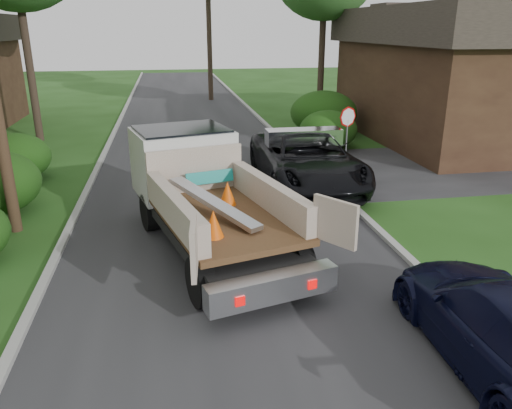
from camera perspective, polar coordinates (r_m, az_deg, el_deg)
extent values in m
plane|color=#1F4513|center=(9.97, -1.16, -11.78)|extent=(120.00, 120.00, 0.00)
cube|color=#28282B|center=(19.17, -5.78, 3.79)|extent=(8.00, 90.00, 0.02)
cube|color=#28282B|center=(22.51, 26.64, 4.17)|extent=(16.00, 7.00, 0.02)
cube|color=#9E9E99|center=(19.32, -18.01, 3.21)|extent=(0.20, 90.00, 0.12)
cube|color=#9E9E99|center=(19.86, 6.12, 4.50)|extent=(0.20, 90.00, 0.12)
cylinder|color=slate|center=(19.05, 10.25, 6.56)|extent=(0.06, 0.06, 2.00)
cylinder|color=#B20A0A|center=(18.84, 10.45, 9.82)|extent=(0.71, 0.32, 0.76)
cube|color=#351F15|center=(26.74, 22.90, 11.77)|extent=(9.00, 12.00, 4.50)
cube|color=#332B26|center=(26.58, 23.80, 18.26)|extent=(9.72, 12.96, 1.60)
cube|color=#332B26|center=(26.59, 24.05, 19.97)|extent=(9.72, 1.80, 0.20)
ellipsoid|color=#1A3F0E|center=(19.71, -26.05, 4.86)|extent=(2.60, 2.60, 1.70)
ellipsoid|color=#1A3F0E|center=(22.97, 8.27, 8.49)|extent=(2.60, 2.60, 1.70)
ellipsoid|color=#1A3F0E|center=(25.95, 7.74, 10.35)|extent=(3.38, 3.38, 2.21)
cylinder|color=#2D2119|center=(26.18, -24.78, 16.37)|extent=(0.36, 0.36, 9.00)
cylinder|color=#2D2119|center=(29.76, 7.56, 17.61)|extent=(0.36, 0.36, 8.50)
cylinder|color=#2D2119|center=(38.56, -5.41, 19.95)|extent=(0.36, 0.36, 11.00)
cylinder|color=black|center=(13.72, -12.03, -0.80)|extent=(0.58, 1.07, 1.02)
cylinder|color=black|center=(14.28, -3.59, 0.43)|extent=(0.58, 1.07, 1.02)
cylinder|color=black|center=(9.89, -6.32, -8.77)|extent=(0.58, 1.07, 1.02)
cylinder|color=black|center=(10.66, 4.81, -6.51)|extent=(0.58, 1.07, 1.02)
cube|color=black|center=(12.07, -4.91, -2.30)|extent=(3.84, 6.94, 0.27)
cube|color=silver|center=(13.93, -8.36, 4.88)|extent=(2.93, 2.60, 1.76)
cube|color=black|center=(13.78, -8.49, 7.39)|extent=(2.72, 2.39, 0.62)
cube|color=#472D19|center=(11.22, -3.60, -1.63)|extent=(3.44, 4.58, 0.14)
cube|color=beige|center=(12.86, -6.93, 3.98)|extent=(2.45, 0.73, 1.14)
cube|color=beige|center=(10.76, -9.30, -0.54)|extent=(1.24, 3.81, 0.68)
cube|color=beige|center=(11.51, 1.64, 1.05)|extent=(1.24, 3.81, 0.68)
cube|color=silver|center=(9.40, 1.88, -9.46)|extent=(2.63, 1.04, 0.51)
cube|color=#B20505|center=(8.97, -1.84, -10.98)|extent=(0.19, 0.09, 0.18)
cube|color=#B20505|center=(9.56, 6.45, -9.06)|extent=(0.19, 0.09, 0.18)
cube|color=beige|center=(8.62, -7.08, -4.84)|extent=(0.19, 1.03, 0.91)
cube|color=beige|center=(9.75, 9.01, -1.97)|extent=(0.65, 0.89, 0.91)
cube|color=silver|center=(11.11, -4.94, 0.24)|extent=(1.86, 2.66, 0.52)
cone|color=#F2590A|center=(10.00, -4.89, -2.21)|extent=(0.50, 0.50, 0.57)
cone|color=#F2590A|center=(11.81, -3.28, 1.29)|extent=(0.50, 0.50, 0.57)
cube|color=#148C84|center=(12.73, -5.29, 3.13)|extent=(1.24, 0.42, 0.32)
imported|color=black|center=(17.25, 5.78, 5.16)|extent=(3.11, 6.66, 1.84)
imported|color=black|center=(8.97, 27.01, -12.43)|extent=(2.32, 5.26, 1.50)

